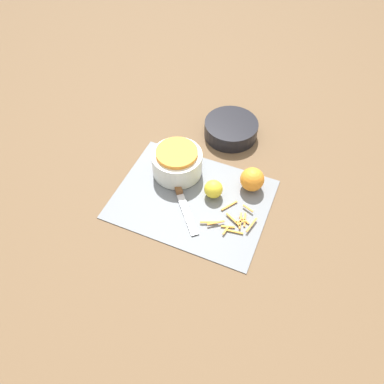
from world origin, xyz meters
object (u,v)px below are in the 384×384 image
Objects in this scene: knife at (179,190)px; orange_left at (252,179)px; bowl_speckled at (177,162)px; bowl_dark at (231,129)px; lemon at (213,189)px.

orange_left is at bearing 76.92° from knife.
orange_left is at bearing 6.90° from bowl_speckled.
lemon is at bearing -81.50° from bowl_dark.
orange_left is (0.24, 0.03, -0.01)m from bowl_speckled.
bowl_dark is 3.27× the size of lemon.
lemon is (0.10, 0.03, 0.02)m from knife.
bowl_dark is 2.50× the size of orange_left.
lemon reaches higher than bowl_dark.
orange_left reaches higher than lemon.
orange_left is 0.12m from lemon.
bowl_speckled reaches higher than knife.
orange_left is (0.20, 0.10, 0.03)m from knife.
bowl_speckled reaches higher than lemon.
orange_left is (0.14, -0.21, 0.02)m from bowl_dark.
knife is at bearing -163.59° from lemon.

